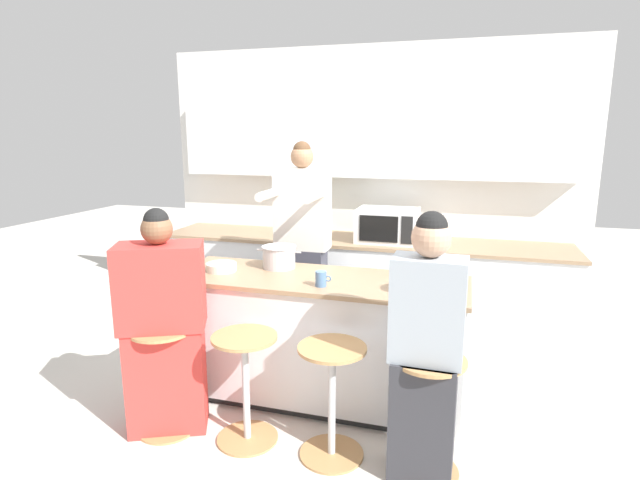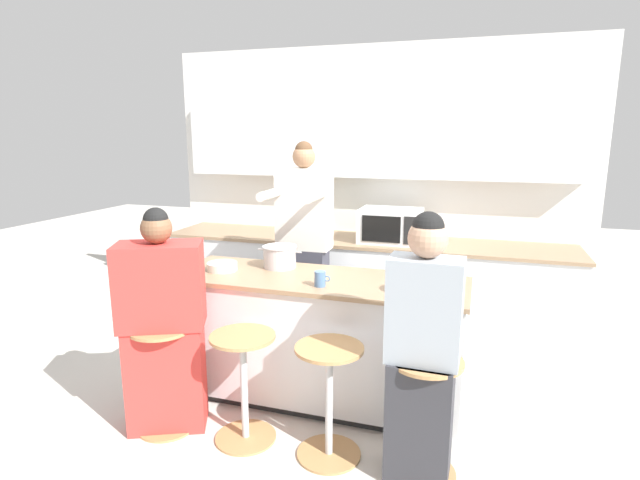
{
  "view_description": "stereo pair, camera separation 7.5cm",
  "coord_description": "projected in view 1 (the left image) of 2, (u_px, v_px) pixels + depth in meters",
  "views": [
    {
      "loc": [
        0.95,
        -3.15,
        1.87
      ],
      "look_at": [
        0.0,
        0.07,
        1.15
      ],
      "focal_mm": 28.0,
      "sensor_mm": 36.0,
      "label": 1
    },
    {
      "loc": [
        1.02,
        -3.13,
        1.87
      ],
      "look_at": [
        0.0,
        0.07,
        1.15
      ],
      "focal_mm": 28.0,
      "sensor_mm": 36.0,
      "label": 2
    }
  ],
  "objects": [
    {
      "name": "bar_stool_rightmost",
      "position": [
        428.0,
        408.0,
        2.73
      ],
      "size": [
        0.4,
        0.4,
        0.69
      ],
      "color": "tan",
      "rests_on": "ground_plane"
    },
    {
      "name": "bar_stool_center_right",
      "position": [
        332.0,
        394.0,
        2.88
      ],
      "size": [
        0.4,
        0.4,
        0.69
      ],
      "color": "tan",
      "rests_on": "ground_plane"
    },
    {
      "name": "potted_plant",
      "position": [
        319.0,
        223.0,
        4.8
      ],
      "size": [
        0.18,
        0.18,
        0.25
      ],
      "color": "#A86042",
      "rests_on": "back_counter"
    },
    {
      "name": "person_seated_near",
      "position": [
        425.0,
        359.0,
        2.66
      ],
      "size": [
        0.39,
        0.27,
        1.49
      ],
      "rotation": [
        0.0,
        0.0,
        -0.03
      ],
      "color": "#333338",
      "rests_on": "ground_plane"
    },
    {
      "name": "person_wrapped_blanket",
      "position": [
        164.0,
        329.0,
        3.1
      ],
      "size": [
        0.59,
        0.47,
        1.44
      ],
      "rotation": [
        0.0,
        0.0,
        0.43
      ],
      "color": "red",
      "rests_on": "ground_plane"
    },
    {
      "name": "fruit_bowl",
      "position": [
        409.0,
        285.0,
        3.12
      ],
      "size": [
        0.21,
        0.21,
        0.08
      ],
      "color": "#B7BABC",
      "rests_on": "kitchen_island"
    },
    {
      "name": "ground_plane",
      "position": [
        317.0,
        397.0,
        3.61
      ],
      "size": [
        16.0,
        16.0,
        0.0
      ],
      "primitive_type": "plane",
      "color": "beige"
    },
    {
      "name": "wall_back",
      "position": [
        367.0,
        167.0,
        4.9
      ],
      "size": [
        4.13,
        0.22,
        2.7
      ],
      "color": "silver",
      "rests_on": "ground_plane"
    },
    {
      "name": "banana_bunch",
      "position": [
        412.0,
        279.0,
        3.31
      ],
      "size": [
        0.14,
        0.1,
        0.04
      ],
      "color": "yellow",
      "rests_on": "kitchen_island"
    },
    {
      "name": "kitchen_island",
      "position": [
        317.0,
        338.0,
        3.51
      ],
      "size": [
        2.04,
        0.69,
        0.9
      ],
      "color": "black",
      "rests_on": "ground_plane"
    },
    {
      "name": "back_counter",
      "position": [
        358.0,
        284.0,
        4.81
      ],
      "size": [
        3.83,
        0.7,
        0.89
      ],
      "color": "silver",
      "rests_on": "ground_plane"
    },
    {
      "name": "coffee_cup_near",
      "position": [
        321.0,
        279.0,
        3.22
      ],
      "size": [
        0.11,
        0.07,
        0.1
      ],
      "color": "#4C7099",
      "rests_on": "kitchen_island"
    },
    {
      "name": "person_cooking",
      "position": [
        302.0,
        253.0,
        4.13
      ],
      "size": [
        0.45,
        0.59,
        1.81
      ],
      "rotation": [
        0.0,
        0.0,
        0.02
      ],
      "color": "#383842",
      "rests_on": "ground_plane"
    },
    {
      "name": "bar_stool_center_left",
      "position": [
        246.0,
        381.0,
        3.03
      ],
      "size": [
        0.4,
        0.4,
        0.69
      ],
      "color": "tan",
      "rests_on": "ground_plane"
    },
    {
      "name": "bar_stool_leftmost",
      "position": [
        164.0,
        372.0,
        3.15
      ],
      "size": [
        0.4,
        0.4,
        0.69
      ],
      "color": "tan",
      "rests_on": "ground_plane"
    },
    {
      "name": "mixing_bowl_steel",
      "position": [
        221.0,
        267.0,
        3.58
      ],
      "size": [
        0.22,
        0.22,
        0.06
      ],
      "color": "silver",
      "rests_on": "kitchen_island"
    },
    {
      "name": "cooking_pot",
      "position": [
        279.0,
        257.0,
        3.66
      ],
      "size": [
        0.34,
        0.25,
        0.16
      ],
      "color": "#B7BABC",
      "rests_on": "kitchen_island"
    },
    {
      "name": "microwave",
      "position": [
        388.0,
        225.0,
        4.57
      ],
      "size": [
        0.55,
        0.41,
        0.31
      ],
      "color": "white",
      "rests_on": "back_counter"
    }
  ]
}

